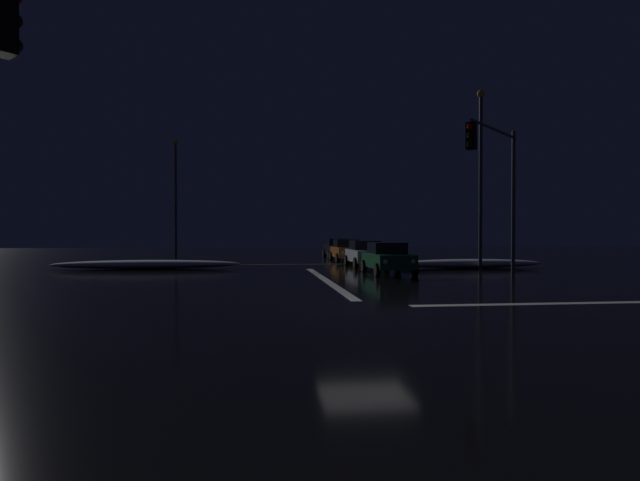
{
  "coord_description": "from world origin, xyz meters",
  "views": [
    {
      "loc": [
        -3.02,
        -14.5,
        2.06
      ],
      "look_at": [
        0.18,
        11.95,
        1.66
      ],
      "focal_mm": 29.96,
      "sensor_mm": 36.0,
      "label": 1
    }
  ],
  "objects_px": {
    "traffic_signal_ne": "(498,172)",
    "streetlamp_left_far": "(176,190)",
    "sedan_white": "(366,253)",
    "sedan_black": "(337,248)",
    "sedan_green": "(388,258)",
    "streetlamp_right_near": "(481,167)",
    "sedan_orange": "(347,250)"
  },
  "relations": [
    {
      "from": "streetlamp_left_far",
      "to": "sedan_black",
      "type": "bearing_deg",
      "value": -5.49
    },
    {
      "from": "traffic_signal_ne",
      "to": "streetlamp_right_near",
      "type": "distance_m",
      "value": 7.07
    },
    {
      "from": "sedan_white",
      "to": "sedan_black",
      "type": "xyz_separation_m",
      "value": [
        0.07,
        11.58,
        0.0
      ]
    },
    {
      "from": "traffic_signal_ne",
      "to": "streetlamp_right_near",
      "type": "height_order",
      "value": "streetlamp_right_near"
    },
    {
      "from": "sedan_white",
      "to": "streetlamp_left_far",
      "type": "xyz_separation_m",
      "value": [
        -13.03,
        12.84,
        4.7
      ]
    },
    {
      "from": "sedan_white",
      "to": "streetlamp_right_near",
      "type": "distance_m",
      "value": 8.27
    },
    {
      "from": "traffic_signal_ne",
      "to": "sedan_white",
      "type": "bearing_deg",
      "value": 110.75
    },
    {
      "from": "sedan_white",
      "to": "sedan_orange",
      "type": "relative_size",
      "value": 1.0
    },
    {
      "from": "sedan_black",
      "to": "streetlamp_left_far",
      "type": "relative_size",
      "value": 0.45
    },
    {
      "from": "streetlamp_right_near",
      "to": "streetlamp_left_far",
      "type": "relative_size",
      "value": 1.04
    },
    {
      "from": "sedan_orange",
      "to": "traffic_signal_ne",
      "type": "distance_m",
      "value": 16.66
    },
    {
      "from": "sedan_orange",
      "to": "traffic_signal_ne",
      "type": "relative_size",
      "value": 0.65
    },
    {
      "from": "sedan_green",
      "to": "streetlamp_left_far",
      "type": "distance_m",
      "value": 23.09
    },
    {
      "from": "sedan_orange",
      "to": "traffic_signal_ne",
      "type": "xyz_separation_m",
      "value": [
        3.85,
        -15.74,
        3.86
      ]
    },
    {
      "from": "sedan_green",
      "to": "sedan_orange",
      "type": "relative_size",
      "value": 1.0
    },
    {
      "from": "sedan_green",
      "to": "streetlamp_right_near",
      "type": "distance_m",
      "value": 8.09
    },
    {
      "from": "sedan_white",
      "to": "traffic_signal_ne",
      "type": "height_order",
      "value": "traffic_signal_ne"
    },
    {
      "from": "traffic_signal_ne",
      "to": "streetlamp_left_far",
      "type": "xyz_separation_m",
      "value": [
        -16.74,
        22.65,
        0.84
      ]
    },
    {
      "from": "streetlamp_left_far",
      "to": "sedan_white",
      "type": "bearing_deg",
      "value": -44.59
    },
    {
      "from": "sedan_green",
      "to": "sedan_white",
      "type": "height_order",
      "value": "same"
    },
    {
      "from": "sedan_white",
      "to": "sedan_orange",
      "type": "distance_m",
      "value": 5.93
    },
    {
      "from": "traffic_signal_ne",
      "to": "streetlamp_right_near",
      "type": "bearing_deg",
      "value": 72.08
    },
    {
      "from": "traffic_signal_ne",
      "to": "sedan_orange",
      "type": "bearing_deg",
      "value": 103.75
    },
    {
      "from": "streetlamp_right_near",
      "to": "sedan_black",
      "type": "bearing_deg",
      "value": 111.45
    },
    {
      "from": "sedan_orange",
      "to": "streetlamp_right_near",
      "type": "bearing_deg",
      "value": -56.56
    },
    {
      "from": "streetlamp_right_near",
      "to": "streetlamp_left_far",
      "type": "height_order",
      "value": "streetlamp_right_near"
    },
    {
      "from": "sedan_black",
      "to": "streetlamp_right_near",
      "type": "height_order",
      "value": "streetlamp_right_near"
    },
    {
      "from": "traffic_signal_ne",
      "to": "sedan_green",
      "type": "bearing_deg",
      "value": 132.44
    },
    {
      "from": "sedan_orange",
      "to": "streetlamp_left_far",
      "type": "distance_m",
      "value": 15.36
    },
    {
      "from": "sedan_orange",
      "to": "sedan_black",
      "type": "distance_m",
      "value": 5.66
    },
    {
      "from": "sedan_black",
      "to": "streetlamp_left_far",
      "type": "distance_m",
      "value": 13.97
    },
    {
      "from": "sedan_orange",
      "to": "sedan_black",
      "type": "xyz_separation_m",
      "value": [
        0.21,
        5.65,
        0.0
      ]
    }
  ]
}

